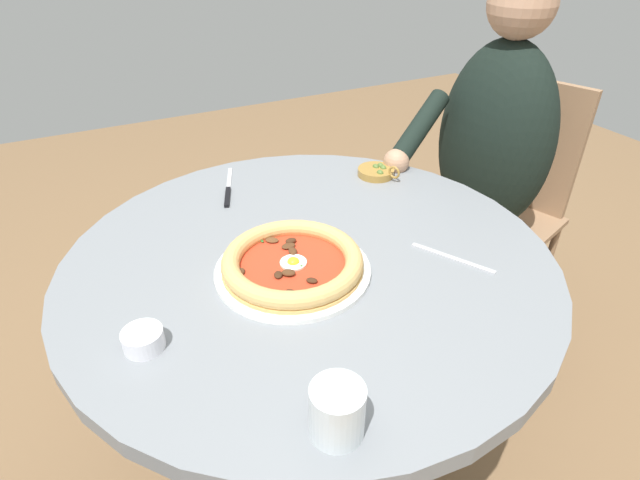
# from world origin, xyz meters

# --- Properties ---
(ground_plane) EXTENTS (6.00, 6.00, 0.02)m
(ground_plane) POSITION_xyz_m (0.00, 0.00, -0.01)
(ground_plane) COLOR brown
(dining_table) EXTENTS (0.99, 0.99, 0.71)m
(dining_table) POSITION_xyz_m (0.00, 0.00, 0.61)
(dining_table) COLOR gray
(dining_table) RESTS_ON ground
(pizza_on_plate) EXTENTS (0.30, 0.30, 0.04)m
(pizza_on_plate) POSITION_xyz_m (-0.04, 0.06, 0.73)
(pizza_on_plate) COLOR white
(pizza_on_plate) RESTS_ON dining_table
(water_glass) EXTENTS (0.07, 0.07, 0.08)m
(water_glass) POSITION_xyz_m (-0.39, 0.15, 0.75)
(water_glass) COLOR silver
(water_glass) RESTS_ON dining_table
(steak_knife) EXTENTS (0.20, 0.09, 0.01)m
(steak_knife) POSITION_xyz_m (0.33, 0.06, 0.72)
(steak_knife) COLOR silver
(steak_knife) RESTS_ON dining_table
(ramekin_capers) EXTENTS (0.07, 0.07, 0.03)m
(ramekin_capers) POSITION_xyz_m (-0.12, 0.35, 0.73)
(ramekin_capers) COLOR white
(ramekin_capers) RESTS_ON dining_table
(olive_pan) EXTENTS (0.12, 0.10, 0.04)m
(olive_pan) POSITION_xyz_m (0.24, -0.32, 0.73)
(olive_pan) COLOR olive
(olive_pan) RESTS_ON dining_table
(fork_utensil) EXTENTS (0.16, 0.09, 0.00)m
(fork_utensil) POSITION_xyz_m (-0.15, -0.25, 0.72)
(fork_utensil) COLOR #BCBCC1
(fork_utensil) RESTS_ON dining_table
(diner_person) EXTENTS (0.41, 0.55, 1.19)m
(diner_person) POSITION_xyz_m (0.24, -0.71, 0.52)
(diner_person) COLOR #282833
(diner_person) RESTS_ON ground
(cafe_chair_diner) EXTENTS (0.50, 0.50, 0.87)m
(cafe_chair_diner) POSITION_xyz_m (0.28, -0.85, 0.52)
(cafe_chair_diner) COLOR #957050
(cafe_chair_diner) RESTS_ON ground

